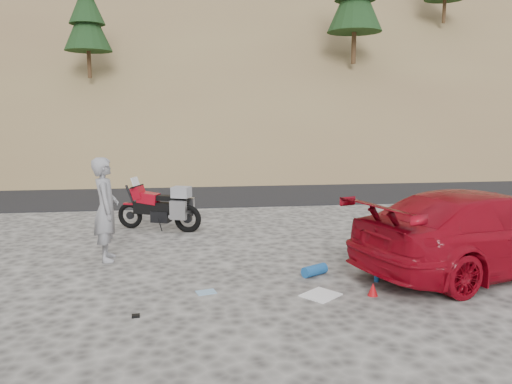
{
  "coord_description": "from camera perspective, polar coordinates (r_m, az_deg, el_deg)",
  "views": [
    {
      "loc": [
        0.22,
        -8.61,
        2.69
      ],
      "look_at": [
        1.62,
        2.03,
        1.0
      ],
      "focal_mm": 35.0,
      "sensor_mm": 36.0,
      "label": 1
    }
  ],
  "objects": [
    {
      "name": "gear_blue_cloth",
      "position": [
        7.77,
        -5.72,
        -11.32
      ],
      "size": [
        0.33,
        0.28,
        0.01
      ],
      "primitive_type": "cube",
      "rotation": [
        0.0,
        0.0,
        0.25
      ],
      "color": "#7BA0BE",
      "rests_on": "ground"
    },
    {
      "name": "red_car",
      "position": [
        9.57,
        24.27,
        -8.19
      ],
      "size": [
        5.2,
        3.35,
        1.4
      ],
      "primitive_type": "imported",
      "rotation": [
        0.0,
        0.0,
        1.88
      ],
      "color": "maroon",
      "rests_on": "ground"
    },
    {
      "name": "hillside",
      "position": [
        50.19,
        -8.1,
        18.5
      ],
      "size": [
        120.0,
        73.0,
        46.72
      ],
      "color": "brown",
      "rests_on": "ground"
    },
    {
      "name": "gear_glove_b",
      "position": [
        7.05,
        -13.58,
        -13.6
      ],
      "size": [
        0.11,
        0.09,
        0.04
      ],
      "primitive_type": "cube",
      "rotation": [
        0.0,
        0.0,
        0.1
      ],
      "color": "black",
      "rests_on": "ground"
    },
    {
      "name": "man",
      "position": [
        9.77,
        -16.52,
        -7.42
      ],
      "size": [
        0.54,
        0.75,
        1.91
      ],
      "primitive_type": "imported",
      "rotation": [
        0.0,
        0.0,
        1.7
      ],
      "color": "gray",
      "rests_on": "ground"
    },
    {
      "name": "gear_bottle",
      "position": [
        8.4,
        13.64,
        -9.2
      ],
      "size": [
        0.08,
        0.08,
        0.22
      ],
      "primitive_type": "cylinder",
      "rotation": [
        0.0,
        0.0,
        -0.03
      ],
      "color": "#195296",
      "rests_on": "ground"
    },
    {
      "name": "motorcycle",
      "position": [
        11.75,
        -10.66,
        -1.79
      ],
      "size": [
        1.99,
        1.05,
        1.25
      ],
      "rotation": [
        0.0,
        0.0,
        -0.39
      ],
      "color": "black",
      "rests_on": "ground"
    },
    {
      "name": "ground",
      "position": [
        9.03,
        -8.62,
        -8.5
      ],
      "size": [
        140.0,
        140.0,
        0.0
      ],
      "primitive_type": "plane",
      "color": "#413F3C",
      "rests_on": "ground"
    },
    {
      "name": "gear_blue_mat",
      "position": [
        8.52,
        6.7,
        -8.88
      ],
      "size": [
        0.49,
        0.39,
        0.18
      ],
      "primitive_type": "cylinder",
      "rotation": [
        0.0,
        1.57,
        0.53
      ],
      "color": "#195296",
      "rests_on": "ground"
    },
    {
      "name": "road",
      "position": [
        17.82,
        -8.1,
        0.18
      ],
      "size": [
        120.0,
        7.0,
        0.05
      ],
      "primitive_type": "cube",
      "color": "black",
      "rests_on": "ground"
    },
    {
      "name": "gear_white_cloth",
      "position": [
        7.68,
        7.41,
        -11.59
      ],
      "size": [
        0.68,
        0.67,
        0.02
      ],
      "primitive_type": "cube",
      "rotation": [
        0.0,
        0.0,
        0.69
      ],
      "color": "white",
      "rests_on": "ground"
    },
    {
      "name": "gear_funnel",
      "position": [
        7.78,
        13.22,
        -10.77
      ],
      "size": [
        0.17,
        0.17,
        0.2
      ],
      "primitive_type": "cone",
      "rotation": [
        0.0,
        0.0,
        -0.09
      ],
      "color": "#AA0B10",
      "rests_on": "ground"
    }
  ]
}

